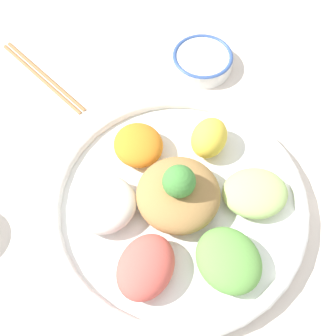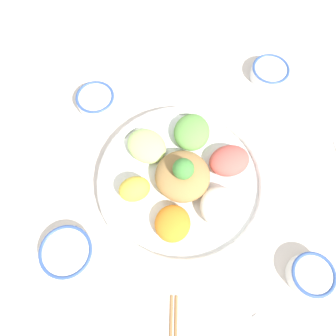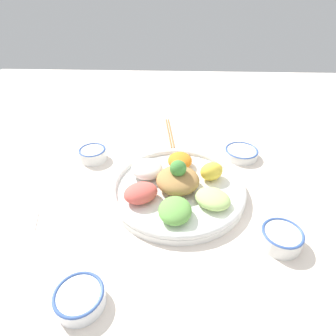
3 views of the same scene
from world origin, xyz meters
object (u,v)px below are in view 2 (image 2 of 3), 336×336
at_px(sauce_bowl_red, 67,252).
at_px(rice_bowl_plain, 96,101).
at_px(sauce_bowl_dark, 270,72).
at_px(rice_bowl_blue, 311,275).
at_px(salad_platter, 184,177).

distance_m(sauce_bowl_red, rice_bowl_plain, 0.39).
distance_m(sauce_bowl_dark, rice_bowl_plain, 0.47).
bearing_deg(sauce_bowl_red, rice_bowl_blue, 3.98).
height_order(salad_platter, sauce_bowl_dark, salad_platter).
bearing_deg(rice_bowl_plain, salad_platter, -34.59).
relative_size(salad_platter, rice_bowl_blue, 4.31).
bearing_deg(sauce_bowl_dark, rice_bowl_plain, -159.28).
distance_m(salad_platter, rice_bowl_blue, 0.34).
relative_size(salad_platter, rice_bowl_plain, 4.02).
xyz_separation_m(sauce_bowl_dark, rice_bowl_plain, (-0.44, -0.17, 0.00)).
bearing_deg(sauce_bowl_red, rice_bowl_plain, 94.34).
bearing_deg(rice_bowl_blue, rice_bowl_plain, 147.59).
distance_m(rice_bowl_blue, rice_bowl_plain, 0.65).
bearing_deg(sauce_bowl_red, sauce_bowl_dark, 53.22).
bearing_deg(sauce_bowl_red, salad_platter, 42.83).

